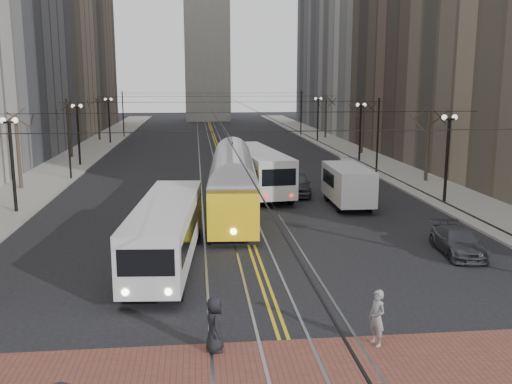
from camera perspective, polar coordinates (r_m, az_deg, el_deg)
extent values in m
plane|color=black|center=(19.41, 2.36, -13.32)|extent=(260.00, 260.00, 0.00)
cube|color=gray|center=(64.19, -17.13, 3.45)|extent=(5.00, 140.00, 0.15)
cube|color=gray|center=(65.41, 9.67, 3.92)|extent=(5.00, 140.00, 0.15)
cube|color=gray|center=(63.05, -3.61, 3.73)|extent=(4.80, 130.00, 0.02)
cube|color=gold|center=(63.05, -3.61, 3.73)|extent=(0.42, 130.00, 0.01)
cube|color=brown|center=(106.66, -19.24, 16.91)|extent=(16.00, 20.00, 40.00)
cube|color=slate|center=(107.91, 9.54, 17.28)|extent=(16.00, 20.00, 40.00)
cylinder|color=black|center=(37.53, -23.14, 2.18)|extent=(0.20, 0.20, 5.60)
cylinder|color=black|center=(56.82, -17.32, 5.29)|extent=(0.20, 0.20, 5.60)
cylinder|color=black|center=(76.47, -14.45, 6.79)|extent=(0.20, 0.20, 5.60)
cylinder|color=black|center=(39.41, 18.53, 2.88)|extent=(0.20, 0.20, 5.60)
cylinder|color=black|center=(58.07, 10.37, 5.72)|extent=(0.20, 0.20, 5.60)
cylinder|color=black|center=(77.41, 6.20, 7.12)|extent=(0.20, 0.20, 5.60)
cylinder|color=#382D23|center=(45.70, -22.66, 3.65)|extent=(0.28, 0.28, 5.60)
cylinder|color=#382D23|center=(63.07, -18.07, 5.77)|extent=(0.28, 0.28, 5.60)
cylinder|color=#382D23|center=(80.72, -15.46, 6.95)|extent=(0.28, 0.28, 5.60)
cylinder|color=#382D23|center=(47.48, 16.76, 4.28)|extent=(0.28, 0.28, 5.60)
cylinder|color=#382D23|center=(64.37, 10.59, 6.22)|extent=(0.28, 0.28, 5.60)
cylinder|color=#382D23|center=(81.74, 6.99, 7.31)|extent=(0.28, 0.28, 5.60)
cylinder|color=black|center=(62.53, -5.07, 9.16)|extent=(0.03, 120.00, 0.03)
cylinder|color=black|center=(62.65, -2.29, 9.20)|extent=(0.03, 120.00, 0.03)
cylinder|color=black|center=(48.81, -18.23, 4.96)|extent=(0.16, 0.16, 6.60)
cylinder|color=black|center=(84.24, -13.15, 7.55)|extent=(0.16, 0.16, 6.60)
cylinder|color=black|center=(50.18, 12.07, 5.42)|extent=(0.16, 0.16, 6.60)
cylinder|color=black|center=(85.05, 4.53, 7.83)|extent=(0.16, 0.16, 6.60)
cube|color=#BDBDBD|center=(25.50, -8.93, -4.11)|extent=(3.19, 11.32, 2.79)
cube|color=yellow|center=(33.95, -2.33, 0.18)|extent=(3.38, 13.78, 3.22)
cube|color=silver|center=(41.52, 0.16, 2.09)|extent=(3.97, 12.07, 3.09)
cube|color=silver|center=(37.31, 9.15, 0.54)|extent=(2.34, 5.90, 2.60)
imported|color=#3E4046|center=(40.77, 4.13, 0.81)|extent=(2.44, 4.81, 1.57)
imported|color=#A2A5A9|center=(49.94, 9.28, 2.51)|extent=(2.07, 4.55, 1.45)
imported|color=#3A3C41|center=(28.46, 19.51, -4.67)|extent=(2.06, 4.33, 1.22)
imported|color=black|center=(17.51, -4.17, -13.05)|extent=(0.61, 0.87, 1.70)
imported|color=gray|center=(18.21, 12.00, -12.20)|extent=(0.61, 0.75, 1.76)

